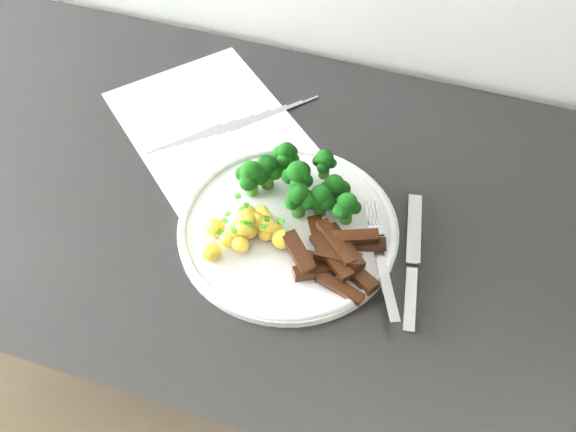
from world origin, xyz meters
TOP-DOWN VIEW (x-y plane):
  - counter at (0.07, 1.68)m, footprint 2.35×0.59m
  - recipe_paper at (-0.15, 1.78)m, footprint 0.37×0.36m
  - plate at (0.00, 1.64)m, footprint 0.27×0.27m
  - broccoli at (0.00, 1.69)m, footprint 0.16×0.10m
  - potatoes at (-0.04, 1.62)m, footprint 0.11×0.10m
  - beef_strips at (0.07, 1.61)m, footprint 0.13×0.11m
  - fork at (0.13, 1.62)m, footprint 0.08×0.17m
  - knife at (0.16, 1.62)m, footprint 0.05×0.19m

SIDE VIEW (x-z plane):
  - counter at x=0.07m, z-range 0.00..0.88m
  - recipe_paper at x=-0.15m, z-range 0.88..0.89m
  - plate at x=0.00m, z-range 0.88..0.90m
  - knife at x=0.16m, z-range 0.88..0.90m
  - fork at x=0.13m, z-range 0.89..0.91m
  - beef_strips at x=0.07m, z-range 0.89..0.92m
  - potatoes at x=-0.04m, z-range 0.88..0.93m
  - broccoli at x=0.00m, z-range 0.89..0.96m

